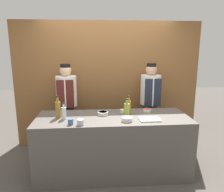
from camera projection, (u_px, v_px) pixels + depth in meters
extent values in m
plane|color=#4C4742|center=(113.00, 171.00, 3.45)|extent=(14.00, 14.00, 0.00)
cube|color=brown|center=(108.00, 84.00, 4.32)|extent=(3.55, 0.18, 2.40)
cube|color=#514C47|center=(113.00, 145.00, 3.35)|extent=(2.27, 0.83, 0.90)
cylinder|color=silver|center=(127.00, 119.00, 3.05)|extent=(0.15, 0.15, 0.06)
cylinder|color=green|center=(127.00, 118.00, 3.04)|extent=(0.12, 0.12, 0.02)
cylinder|color=silver|center=(124.00, 111.00, 3.47)|extent=(0.11, 0.11, 0.05)
cylinder|color=yellow|center=(124.00, 110.00, 3.47)|extent=(0.09, 0.09, 0.01)
cylinder|color=silver|center=(103.00, 113.00, 3.34)|extent=(0.17, 0.17, 0.05)
cylinder|color=brown|center=(103.00, 112.00, 3.33)|extent=(0.14, 0.14, 0.02)
cylinder|color=silver|center=(147.00, 110.00, 3.51)|extent=(0.12, 0.12, 0.05)
cylinder|color=red|center=(147.00, 109.00, 3.50)|extent=(0.10, 0.10, 0.01)
cube|color=white|center=(150.00, 119.00, 3.10)|extent=(0.29, 0.21, 0.02)
cylinder|color=silver|center=(64.00, 113.00, 3.13)|extent=(0.07, 0.07, 0.17)
cylinder|color=silver|center=(64.00, 106.00, 3.11)|extent=(0.03, 0.03, 0.05)
cylinder|color=black|center=(63.00, 103.00, 3.10)|extent=(0.03, 0.03, 0.01)
cylinder|color=olive|center=(127.00, 110.00, 3.26)|extent=(0.09, 0.09, 0.19)
cylinder|color=olive|center=(127.00, 102.00, 3.23)|extent=(0.04, 0.04, 0.06)
cylinder|color=black|center=(127.00, 99.00, 3.22)|extent=(0.04, 0.04, 0.02)
cylinder|color=#9E661E|center=(129.00, 107.00, 3.37)|extent=(0.07, 0.07, 0.21)
cylinder|color=#9E661E|center=(129.00, 99.00, 3.34)|extent=(0.03, 0.03, 0.06)
cylinder|color=black|center=(129.00, 96.00, 3.33)|extent=(0.03, 0.03, 0.02)
cylinder|color=olive|center=(58.00, 110.00, 3.18)|extent=(0.08, 0.08, 0.24)
cylinder|color=olive|center=(58.00, 100.00, 3.15)|extent=(0.03, 0.03, 0.07)
cylinder|color=black|center=(57.00, 96.00, 3.14)|extent=(0.03, 0.03, 0.02)
cylinder|color=#B7B7BC|center=(80.00, 122.00, 2.90)|extent=(0.09, 0.09, 0.08)
cylinder|color=#386093|center=(71.00, 122.00, 2.92)|extent=(0.07, 0.07, 0.08)
cylinder|color=#28282D|center=(68.00, 128.00, 4.06)|extent=(0.26, 0.26, 0.89)
cylinder|color=white|center=(66.00, 91.00, 3.90)|extent=(0.37, 0.37, 0.53)
cube|color=#561E19|center=(65.00, 94.00, 3.74)|extent=(0.29, 0.02, 0.49)
sphere|color=beige|center=(65.00, 70.00, 3.82)|extent=(0.20, 0.20, 0.20)
cylinder|color=black|center=(65.00, 66.00, 3.80)|extent=(0.17, 0.17, 0.07)
cylinder|color=#28282D|center=(149.00, 126.00, 4.18)|extent=(0.27, 0.27, 0.88)
cylinder|color=silver|center=(151.00, 90.00, 4.03)|extent=(0.37, 0.37, 0.54)
cube|color=#232838|center=(153.00, 93.00, 3.86)|extent=(0.30, 0.02, 0.50)
sphere|color=tan|center=(151.00, 70.00, 3.95)|extent=(0.20, 0.20, 0.20)
cylinder|color=black|center=(151.00, 65.00, 3.93)|extent=(0.17, 0.17, 0.07)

